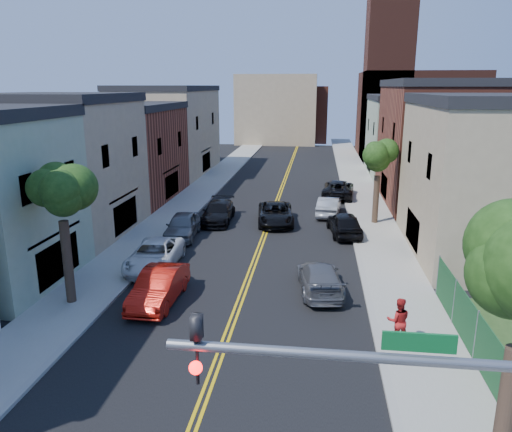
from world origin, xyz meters
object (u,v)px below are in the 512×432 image
(black_car_left, at_px, (218,212))
(grey_car_right, at_px, (320,278))
(red_sedan, at_px, (159,287))
(black_suv_lane, at_px, (275,214))
(pedestrian_right, at_px, (398,321))
(white_pickup, at_px, (155,255))
(dark_car_right_far, at_px, (338,189))
(silver_car_right, at_px, (329,206))
(black_car_right, at_px, (344,224))
(grey_car_left, at_px, (182,226))

(black_car_left, height_order, grey_car_right, black_car_left)
(red_sedan, xyz_separation_m, black_suv_lane, (4.30, 14.51, -0.03))
(grey_car_right, xyz_separation_m, pedestrian_right, (3.07, -5.01, 0.37))
(white_pickup, height_order, dark_car_right_far, dark_car_right_far)
(black_car_left, bearing_deg, black_suv_lane, -0.61)
(red_sedan, xyz_separation_m, white_pickup, (-1.70, 4.42, -0.04))
(dark_car_right_far, height_order, black_suv_lane, dark_car_right_far)
(black_suv_lane, distance_m, pedestrian_right, 18.38)
(white_pickup, relative_size, black_suv_lane, 0.99)
(white_pickup, relative_size, black_car_left, 1.04)
(silver_car_right, xyz_separation_m, pedestrian_right, (2.35, -20.14, 0.33))
(black_suv_lane, bearing_deg, red_sedan, -113.02)
(black_car_left, distance_m, grey_car_right, 14.35)
(red_sedan, distance_m, black_suv_lane, 15.13)
(red_sedan, distance_m, pedestrian_right, 11.02)
(dark_car_right_far, distance_m, black_suv_lane, 10.79)
(grey_car_right, xyz_separation_m, black_car_right, (1.70, 9.92, 0.10))
(red_sedan, relative_size, black_suv_lane, 0.88)
(grey_car_left, xyz_separation_m, black_car_right, (11.00, 1.97, -0.01))
(dark_car_right_far, xyz_separation_m, pedestrian_right, (1.37, -26.79, 0.28))
(grey_car_left, xyz_separation_m, pedestrian_right, (12.37, -12.97, 0.26))
(silver_car_right, bearing_deg, white_pickup, 58.66)
(silver_car_right, xyz_separation_m, black_suv_lane, (-4.02, -2.91, 0.01))
(black_suv_lane, bearing_deg, pedestrian_right, -76.23)
(black_car_right, bearing_deg, dark_car_right_far, -97.50)
(black_car_left, distance_m, silver_car_right, 8.92)
(grey_car_right, height_order, black_suv_lane, black_suv_lane)
(grey_car_left, relative_size, silver_car_right, 1.05)
(black_car_right, bearing_deg, red_sedan, 45.20)
(silver_car_right, relative_size, black_suv_lane, 0.83)
(red_sedan, distance_m, grey_car_right, 7.94)
(white_pickup, distance_m, pedestrian_right, 14.29)
(white_pickup, xyz_separation_m, dark_car_right_far, (11.00, 19.65, 0.05))
(grey_car_left, height_order, black_car_left, grey_car_left)
(red_sedan, distance_m, black_car_left, 14.42)
(grey_car_left, bearing_deg, black_suv_lane, 31.19)
(grey_car_right, distance_m, silver_car_right, 15.14)
(red_sedan, bearing_deg, silver_car_right, 65.47)
(grey_car_left, relative_size, black_car_right, 1.01)
(black_car_left, bearing_deg, black_car_right, -15.07)
(black_car_left, relative_size, silver_car_right, 1.14)
(grey_car_right, bearing_deg, red_sedan, 9.67)
(red_sedan, bearing_deg, pedestrian_right, -13.32)
(red_sedan, xyz_separation_m, grey_car_left, (-1.70, 10.24, 0.03))
(black_car_right, bearing_deg, silver_car_right, -86.84)
(black_car_left, height_order, pedestrian_right, pedestrian_right)
(dark_car_right_far, distance_m, pedestrian_right, 26.83)
(black_car_left, height_order, dark_car_right_far, dark_car_right_far)
(dark_car_right_far, bearing_deg, grey_car_right, 90.26)
(grey_car_right, bearing_deg, white_pickup, -19.99)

